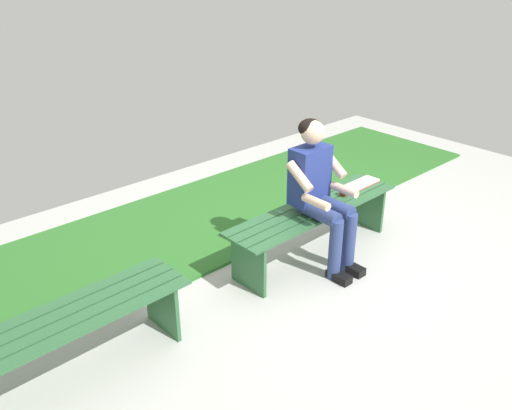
# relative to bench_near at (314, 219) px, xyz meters

# --- Properties ---
(ground_plane) EXTENTS (10.00, 7.00, 0.04)m
(ground_plane) POSITION_rel_bench_near_xyz_m (1.19, 1.00, -0.38)
(ground_plane) COLOR #B2B2AD
(grass_strip) EXTENTS (9.00, 1.64, 0.03)m
(grass_strip) POSITION_rel_bench_near_xyz_m (1.19, -1.19, -0.35)
(grass_strip) COLOR #2D6B28
(grass_strip) RESTS_ON ground
(bench_near) EXTENTS (1.83, 0.46, 0.47)m
(bench_near) POSITION_rel_bench_near_xyz_m (0.00, 0.00, 0.00)
(bench_near) COLOR #2D6038
(bench_near) RESTS_ON ground
(bench_far) EXTENTS (1.81, 0.46, 0.47)m
(bench_far) POSITION_rel_bench_near_xyz_m (2.37, 0.00, -0.00)
(bench_far) COLOR #2D6038
(bench_far) RESTS_ON ground
(person_seated) EXTENTS (0.50, 0.69, 1.28)m
(person_seated) POSITION_rel_bench_near_xyz_m (0.06, 0.10, 0.35)
(person_seated) COLOR navy
(person_seated) RESTS_ON ground
(apple) EXTENTS (0.08, 0.08, 0.08)m
(apple) POSITION_rel_bench_near_xyz_m (-0.38, 0.01, 0.15)
(apple) COLOR red
(apple) RESTS_ON bench_near
(book_open) EXTENTS (0.41, 0.16, 0.02)m
(book_open) POSITION_rel_bench_near_xyz_m (-0.69, -0.03, 0.12)
(book_open) COLOR white
(book_open) RESTS_ON bench_near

